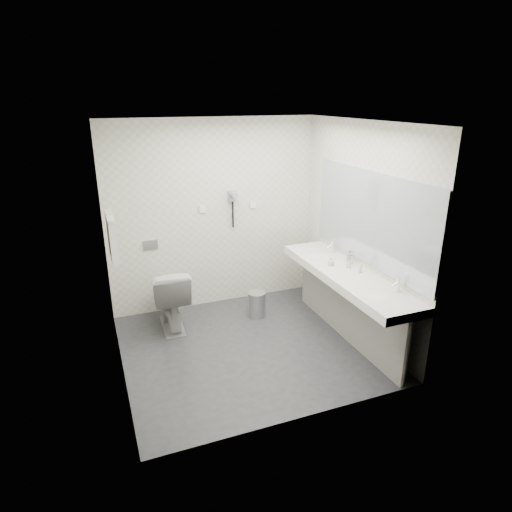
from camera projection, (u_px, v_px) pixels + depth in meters
name	position (u px, v px, depth m)	size (l,w,h in m)	color
floor	(249.00, 347.00, 5.14)	(2.80, 2.80, 0.00)	#2C2C32
ceiling	(247.00, 122.00, 4.29)	(2.80, 2.80, 0.00)	white
wall_back	(214.00, 216.00, 5.86)	(2.80, 2.80, 0.00)	silver
wall_front	(304.00, 292.00, 3.58)	(2.80, 2.80, 0.00)	silver
wall_left	(111.00, 261.00, 4.24)	(2.60, 2.60, 0.00)	silver
wall_right	(360.00, 231.00, 5.20)	(2.60, 2.60, 0.00)	silver
vanity_counter	(346.00, 276.00, 5.08)	(0.55, 2.20, 0.10)	white
vanity_panel	(346.00, 309.00, 5.23)	(0.03, 2.15, 0.75)	gray
vanity_post_near	(406.00, 353.00, 4.33)	(0.06, 0.06, 0.75)	silver
vanity_post_far	(307.00, 277.00, 6.16)	(0.06, 0.06, 0.75)	silver
mirror	(370.00, 219.00, 4.95)	(0.02, 2.20, 1.05)	#B2BCC6
basin_near	(381.00, 295.00, 4.50)	(0.40, 0.31, 0.05)	white
basin_far	(319.00, 255.00, 5.64)	(0.40, 0.31, 0.05)	white
faucet_near	(398.00, 284.00, 4.54)	(0.04, 0.04, 0.15)	silver
faucet_far	(333.00, 246.00, 5.67)	(0.04, 0.04, 0.15)	silver
soap_bottle_a	(349.00, 264.00, 5.16)	(0.04, 0.04, 0.10)	silver
soap_bottle_b	(331.00, 261.00, 5.24)	(0.08, 0.08, 0.10)	silver
soap_bottle_c	(360.00, 267.00, 5.03)	(0.04, 0.04, 0.12)	silver
glass_left	(350.00, 260.00, 5.27)	(0.06, 0.06, 0.11)	silver
glass_right	(349.00, 256.00, 5.39)	(0.06, 0.06, 0.11)	silver
toilet	(170.00, 297.00, 5.47)	(0.45, 0.79, 0.80)	white
flush_plate	(151.00, 245.00, 5.66)	(0.18, 0.02, 0.12)	#B2B5BA
pedal_bin	(257.00, 305.00, 5.81)	(0.23, 0.23, 0.32)	#B2B5BA
bin_lid	(257.00, 293.00, 5.76)	(0.23, 0.23, 0.01)	#B2B5BA
towel_rail	(109.00, 217.00, 4.64)	(0.02, 0.02, 0.62)	silver
towel_near	(113.00, 240.00, 4.59)	(0.07, 0.24, 0.48)	silver
towel_far	(111.00, 233.00, 4.84)	(0.07, 0.24, 0.48)	silver
dryer_cradle	(232.00, 196.00, 5.83)	(0.10, 0.04, 0.14)	#95949A
dryer_barrel	(234.00, 195.00, 5.76)	(0.08, 0.08, 0.14)	#95949A
dryer_cord	(233.00, 215.00, 5.90)	(0.02, 0.02, 0.35)	black
switch_plate_a	(203.00, 209.00, 5.76)	(0.09, 0.02, 0.09)	white
switch_plate_b	(253.00, 205.00, 6.00)	(0.09, 0.02, 0.09)	white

